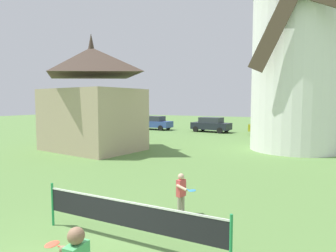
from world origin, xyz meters
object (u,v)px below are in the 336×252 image
Objects in this scene: windmill at (297,45)px; tennis_net at (127,215)px; parked_car_mustard at (272,127)px; chapel at (92,100)px; player_far at (182,192)px; parked_car_blue at (153,123)px; parked_car_black at (211,124)px.

windmill is 16.86m from tennis_net.
tennis_net is 24.24m from parked_car_mustard.
parked_car_mustard is 0.57× the size of chapel.
windmill is 11.79× the size of player_far.
tennis_net is 1.04× the size of parked_car_blue.
tennis_net is at bearing -61.85° from parked_car_blue.
parked_car_black is at bearing 103.87° from tennis_net.
windmill is at bearing 81.02° from player_far.
parked_car_blue is 0.59× the size of chapel.
windmill is 14.92m from player_far.
windmill is at bearing 80.83° from tennis_net.
parked_car_blue is at bearing 150.83° from windmill.
player_far is at bearing -38.05° from chapel.
parked_car_mustard is at bearing 56.64° from chapel.
parked_car_black is (-8.51, 8.81, -5.99)m from windmill.
windmill is at bearing -29.17° from parked_car_blue.
windmill reaches higher than tennis_net.
windmill is 10.84m from parked_car_mustard.
parked_car_black is at bearing 1.78° from parked_car_blue.
player_far is at bearing -98.98° from windmill.
windmill is at bearing -74.85° from parked_car_mustard.
windmill is 2.99× the size of tennis_net.
parked_car_blue is (-15.41, 8.60, -5.99)m from windmill.
windmill is 3.22× the size of parked_car_mustard.
player_far is 23.15m from parked_car_black.
chapel is (3.50, -14.37, 2.47)m from parked_car_blue.
parked_car_black is at bearing 133.99° from windmill.
tennis_net is at bearing -46.01° from chapel.
parked_car_mustard is at bearing 90.62° from player_far.
windmill is 13.69m from chapel.
parked_car_blue is (-12.90, 24.11, 0.13)m from tennis_net.
chapel reaches higher than tennis_net.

